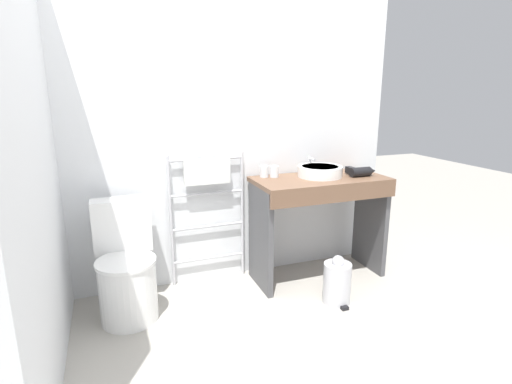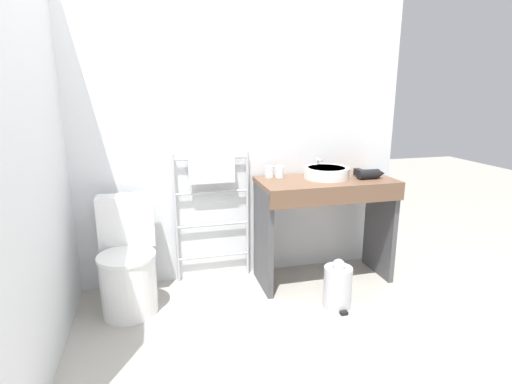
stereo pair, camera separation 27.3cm
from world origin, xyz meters
name	(u,v)px [view 2 (the right image)]	position (x,y,z in m)	size (l,w,h in m)	color
ground_plane	(291,377)	(0.00, 0.00, 0.00)	(12.00, 12.00, 0.00)	#A8A399
wall_back	(236,125)	(0.00, 1.36, 1.22)	(2.69, 0.12, 2.44)	silver
wall_side	(27,142)	(-1.28, 0.65, 1.22)	(0.12, 1.94, 2.44)	silver
toilet	(128,266)	(-0.85, 0.96, 0.32)	(0.38, 0.51, 0.78)	white
towel_radiator	(212,191)	(-0.22, 1.25, 0.73)	(0.59, 0.06, 1.02)	silver
vanity_counter	(325,212)	(0.63, 1.02, 0.57)	(1.04, 0.50, 0.83)	brown
sink_basin	(326,172)	(0.64, 1.07, 0.87)	(0.35, 0.35, 0.08)	white
faucet	(318,164)	(0.64, 1.23, 0.91)	(0.02, 0.10, 0.13)	silver
cup_near_wall	(269,172)	(0.23, 1.20, 0.87)	(0.07, 0.07, 0.09)	white
cup_near_edge	(280,172)	(0.30, 1.17, 0.87)	(0.07, 0.07, 0.09)	white
hair_dryer	(369,174)	(0.95, 0.97, 0.86)	(0.22, 0.17, 0.07)	black
trash_bin	(338,286)	(0.55, 0.60, 0.16)	(0.20, 0.23, 0.36)	silver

